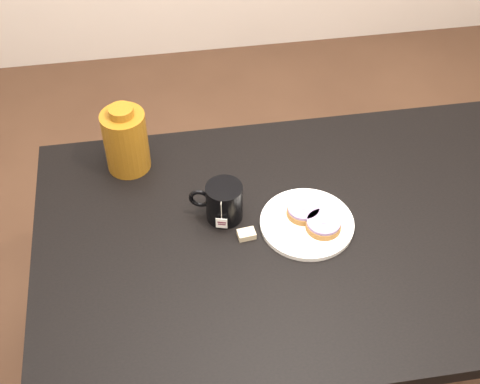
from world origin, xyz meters
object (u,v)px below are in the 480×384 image
at_px(bagel_back, 303,211).
at_px(mug, 223,202).
at_px(bagel_front, 323,224).
at_px(teabag_pouch, 246,234).
at_px(table, 303,252).
at_px(bagel_package, 126,140).
at_px(plate, 307,223).

relative_size(bagel_back, mug, 0.80).
bearing_deg(mug, bagel_back, 5.48).
bearing_deg(bagel_back, mug, 169.53).
height_order(bagel_back, bagel_front, same).
distance_m(bagel_back, mug, 0.21).
distance_m(bagel_front, teabag_pouch, 0.20).
xyz_separation_m(table, mug, (-0.20, 0.09, 0.14)).
bearing_deg(bagel_front, bagel_package, 145.76).
height_order(plate, mug, mug).
bearing_deg(bagel_package, table, -36.58).
bearing_deg(bagel_back, bagel_package, 148.33).
relative_size(mug, bagel_package, 0.73).
relative_size(bagel_front, mug, 0.79).
relative_size(table, teabag_pouch, 31.11).
height_order(table, bagel_front, bagel_front).
xyz_separation_m(plate, bagel_back, (-0.00, 0.03, 0.02)).
height_order(table, bagel_back, bagel_back).
height_order(table, bagel_package, bagel_package).
bearing_deg(bagel_back, bagel_front, -54.14).
height_order(plate, bagel_package, bagel_package).
bearing_deg(bagel_back, table, -96.94).
xyz_separation_m(bagel_back, teabag_pouch, (-0.16, -0.04, -0.02)).
xyz_separation_m(table, bagel_back, (0.01, 0.05, 0.11)).
xyz_separation_m(plate, bagel_front, (0.04, -0.03, 0.02)).
xyz_separation_m(plate, bagel_package, (-0.45, 0.30, 0.09)).
distance_m(table, plate, 0.10).
xyz_separation_m(bagel_back, mug, (-0.21, 0.04, 0.03)).
distance_m(table, bagel_back, 0.12).
xyz_separation_m(mug, teabag_pouch, (0.05, -0.08, -0.05)).
height_order(bagel_back, bagel_package, bagel_package).
relative_size(table, bagel_package, 6.74).
height_order(plate, teabag_pouch, same).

